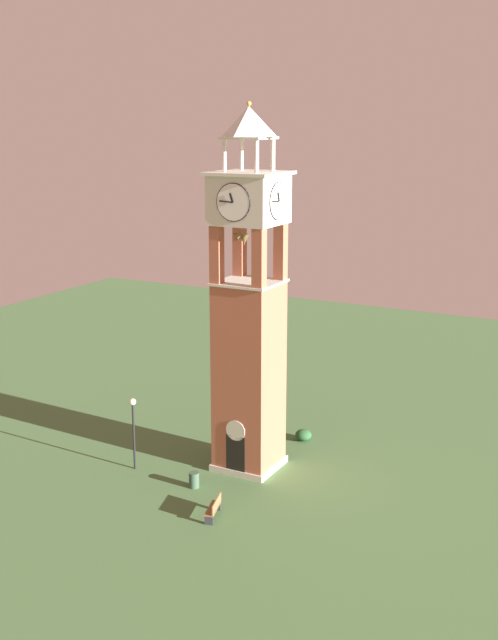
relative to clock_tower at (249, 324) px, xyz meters
The scene contains 7 objects.
ground 7.88m from the clock_tower, 101.45° to the left, with size 80.00×80.00×0.00m, color #476B3D.
clock_tower is the anchor object (origin of this frame).
park_bench 9.51m from the clock_tower, 77.76° to the right, with size 0.87×1.66×0.95m.
lamp_post 7.98m from the clock_tower, 149.05° to the right, with size 0.36×0.36×3.94m.
trash_bin 8.38m from the clock_tower, 109.22° to the right, with size 0.52×0.52×0.80m, color #38513D.
shrub_near_entry 8.67m from the clock_tower, 103.18° to the left, with size 0.90×0.90×0.91m, color #28562D.
shrub_left_of_tower 8.94m from the clock_tower, 76.78° to the left, with size 0.96×0.96×0.65m, color #28562D.
Camera 1 is at (18.72, -35.13, 17.90)m, focal length 44.91 mm.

